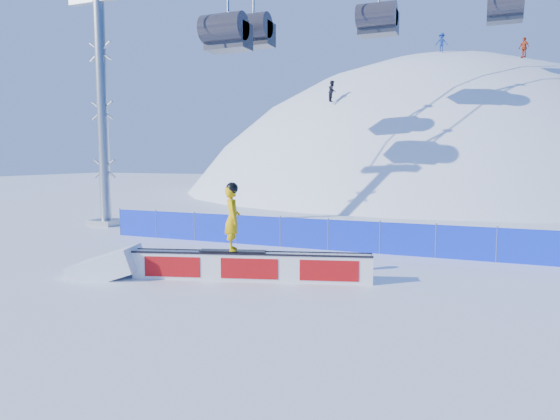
% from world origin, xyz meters
% --- Properties ---
extents(ground, '(160.00, 160.00, 0.00)m').
position_xyz_m(ground, '(0.00, 0.00, 0.00)').
color(ground, white).
rests_on(ground, ground).
extents(snow_hill, '(64.00, 64.00, 64.00)m').
position_xyz_m(snow_hill, '(0.00, 42.00, -18.00)').
color(snow_hill, white).
rests_on(snow_hill, ground).
extents(safety_fence, '(22.05, 0.05, 1.30)m').
position_xyz_m(safety_fence, '(0.00, 4.50, 0.60)').
color(safety_fence, '#0C29DC').
rests_on(safety_fence, ground).
extents(rail_box, '(6.92, 2.38, 0.85)m').
position_xyz_m(rail_box, '(-1.74, -0.96, 0.42)').
color(rail_box, white).
rests_on(rail_box, ground).
extents(snow_ramp, '(2.37, 1.83, 1.31)m').
position_xyz_m(snow_ramp, '(-5.98, -2.15, 0.00)').
color(snow_ramp, white).
rests_on(snow_ramp, ground).
extents(snowboarder, '(1.97, 0.86, 2.03)m').
position_xyz_m(snowboarder, '(-2.24, -1.10, 1.84)').
color(snowboarder, black).
rests_on(snowboarder, rail_box).
extents(distant_skiers, '(17.12, 10.92, 6.85)m').
position_xyz_m(distant_skiers, '(2.02, 30.36, 11.55)').
color(distant_skiers, black).
rests_on(distant_skiers, ground).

